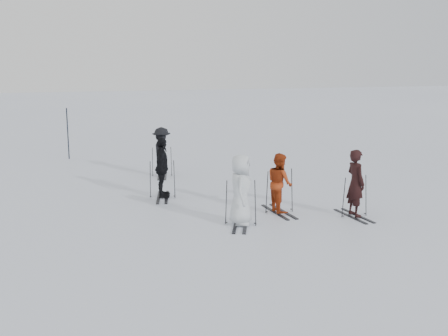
{
  "coord_description": "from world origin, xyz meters",
  "views": [
    {
      "loc": [
        -4.74,
        -15.88,
        4.49
      ],
      "look_at": [
        0.0,
        1.0,
        1.0
      ],
      "focal_mm": 45.0,
      "sensor_mm": 36.0,
      "label": 1
    }
  ],
  "objects_px": {
    "skier_uphill_left": "(162,168)",
    "skier_uphill_far": "(162,152)",
    "piste_marker": "(68,134)",
    "skier_near_dark": "(355,184)",
    "skier_red": "(280,184)",
    "skier_grey": "(241,190)"
  },
  "relations": [
    {
      "from": "skier_red",
      "to": "skier_grey",
      "type": "bearing_deg",
      "value": 116.45
    },
    {
      "from": "skier_uphill_left",
      "to": "skier_uphill_far",
      "type": "relative_size",
      "value": 1.05
    },
    {
      "from": "skier_uphill_far",
      "to": "skier_red",
      "type": "bearing_deg",
      "value": -146.67
    },
    {
      "from": "skier_grey",
      "to": "piste_marker",
      "type": "relative_size",
      "value": 0.84
    },
    {
      "from": "skier_uphill_left",
      "to": "piste_marker",
      "type": "xyz_separation_m",
      "value": [
        -2.86,
        8.11,
        0.17
      ]
    },
    {
      "from": "skier_red",
      "to": "skier_uphill_far",
      "type": "relative_size",
      "value": 0.94
    },
    {
      "from": "skier_near_dark",
      "to": "skier_uphill_far",
      "type": "relative_size",
      "value": 1.03
    },
    {
      "from": "skier_near_dark",
      "to": "skier_uphill_far",
      "type": "distance_m",
      "value": 8.21
    },
    {
      "from": "skier_near_dark",
      "to": "skier_uphill_left",
      "type": "xyz_separation_m",
      "value": [
        -4.91,
        3.63,
        0.01
      ]
    },
    {
      "from": "skier_uphill_far",
      "to": "skier_grey",
      "type": "bearing_deg",
      "value": -160.77
    },
    {
      "from": "skier_near_dark",
      "to": "skier_uphill_far",
      "type": "xyz_separation_m",
      "value": [
        -4.37,
        6.95,
        -0.03
      ]
    },
    {
      "from": "skier_uphill_left",
      "to": "skier_uphill_far",
      "type": "xyz_separation_m",
      "value": [
        0.54,
        3.32,
        -0.04
      ]
    },
    {
      "from": "skier_near_dark",
      "to": "skier_grey",
      "type": "height_order",
      "value": "skier_grey"
    },
    {
      "from": "skier_near_dark",
      "to": "skier_uphill_left",
      "type": "distance_m",
      "value": 6.11
    },
    {
      "from": "skier_uphill_left",
      "to": "skier_grey",
      "type": "bearing_deg",
      "value": -144.43
    },
    {
      "from": "skier_grey",
      "to": "piste_marker",
      "type": "height_order",
      "value": "piste_marker"
    },
    {
      "from": "skier_uphill_left",
      "to": "skier_uphill_far",
      "type": "height_order",
      "value": "skier_uphill_left"
    },
    {
      "from": "skier_near_dark",
      "to": "skier_red",
      "type": "xyz_separation_m",
      "value": [
        -1.91,
        0.99,
        -0.09
      ]
    },
    {
      "from": "skier_uphill_left",
      "to": "skier_uphill_far",
      "type": "distance_m",
      "value": 3.37
    },
    {
      "from": "skier_near_dark",
      "to": "skier_red",
      "type": "relative_size",
      "value": 1.1
    },
    {
      "from": "skier_near_dark",
      "to": "skier_uphill_left",
      "type": "height_order",
      "value": "skier_uphill_left"
    },
    {
      "from": "skier_uphill_left",
      "to": "piste_marker",
      "type": "distance_m",
      "value": 8.6
    }
  ]
}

